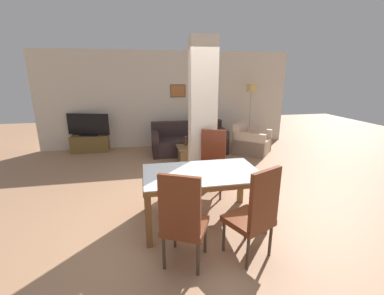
{
  "coord_description": "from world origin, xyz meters",
  "views": [
    {
      "loc": [
        -0.77,
        -3.23,
        2.07
      ],
      "look_at": [
        0.0,
        0.72,
        0.91
      ],
      "focal_mm": 24.0,
      "sensor_mm": 36.0,
      "label": 1
    }
  ],
  "objects_px": {
    "dining_chair_near_right": "(255,212)",
    "tv_screen": "(88,125)",
    "floor_lamp": "(251,94)",
    "dining_chair_far_right": "(212,161)",
    "sofa": "(189,142)",
    "bottle": "(186,142)",
    "dining_chair_near_left": "(183,219)",
    "coffee_table": "(193,154)",
    "armchair": "(251,142)",
    "dining_table": "(202,182)",
    "tv_stand": "(90,143)"
  },
  "relations": [
    {
      "from": "dining_chair_near_left",
      "to": "tv_stand",
      "type": "bearing_deg",
      "value": 135.93
    },
    {
      "from": "tv_stand",
      "to": "floor_lamp",
      "type": "distance_m",
      "value": 4.75
    },
    {
      "from": "dining_table",
      "to": "tv_screen",
      "type": "xyz_separation_m",
      "value": [
        -2.22,
        4.0,
        0.13
      ]
    },
    {
      "from": "dining_chair_near_right",
      "to": "armchair",
      "type": "relative_size",
      "value": 0.96
    },
    {
      "from": "dining_chair_far_right",
      "to": "armchair",
      "type": "distance_m",
      "value": 2.74
    },
    {
      "from": "tv_screen",
      "to": "floor_lamp",
      "type": "height_order",
      "value": "floor_lamp"
    },
    {
      "from": "dining_chair_near_right",
      "to": "tv_screen",
      "type": "bearing_deg",
      "value": 93.46
    },
    {
      "from": "dining_chair_near_right",
      "to": "dining_table",
      "type": "bearing_deg",
      "value": 90.0
    },
    {
      "from": "dining_chair_near_right",
      "to": "sofa",
      "type": "bearing_deg",
      "value": 64.76
    },
    {
      "from": "dining_chair_near_left",
      "to": "tv_screen",
      "type": "relative_size",
      "value": 1.02
    },
    {
      "from": "dining_chair_far_right",
      "to": "dining_chair_near_right",
      "type": "relative_size",
      "value": 1.0
    },
    {
      "from": "tv_stand",
      "to": "coffee_table",
      "type": "bearing_deg",
      "value": -29.78
    },
    {
      "from": "dining_chair_near_left",
      "to": "sofa",
      "type": "relative_size",
      "value": 0.57
    },
    {
      "from": "dining_chair_near_left",
      "to": "tv_screen",
      "type": "height_order",
      "value": "dining_chair_near_left"
    },
    {
      "from": "coffee_table",
      "to": "bottle",
      "type": "xyz_separation_m",
      "value": [
        -0.16,
        0.13,
        0.29
      ]
    },
    {
      "from": "armchair",
      "to": "coffee_table",
      "type": "relative_size",
      "value": 1.54
    },
    {
      "from": "armchair",
      "to": "tv_screen",
      "type": "bearing_deg",
      "value": -61.99
    },
    {
      "from": "tv_screen",
      "to": "floor_lamp",
      "type": "bearing_deg",
      "value": -166.17
    },
    {
      "from": "dining_table",
      "to": "coffee_table",
      "type": "relative_size",
      "value": 2.12
    },
    {
      "from": "floor_lamp",
      "to": "tv_stand",
      "type": "bearing_deg",
      "value": 177.73
    },
    {
      "from": "dining_chair_near_left",
      "to": "armchair",
      "type": "height_order",
      "value": "dining_chair_near_left"
    },
    {
      "from": "dining_chair_far_right",
      "to": "coffee_table",
      "type": "xyz_separation_m",
      "value": [
        -0.02,
        1.6,
        -0.38
      ]
    },
    {
      "from": "dining_table",
      "to": "sofa",
      "type": "distance_m",
      "value": 3.46
    },
    {
      "from": "dining_chair_far_right",
      "to": "tv_screen",
      "type": "relative_size",
      "value": 1.02
    },
    {
      "from": "dining_chair_near_left",
      "to": "floor_lamp",
      "type": "height_order",
      "value": "floor_lamp"
    },
    {
      "from": "tv_stand",
      "to": "tv_screen",
      "type": "bearing_deg",
      "value": 0.0
    },
    {
      "from": "tv_screen",
      "to": "floor_lamp",
      "type": "distance_m",
      "value": 4.63
    },
    {
      "from": "dining_table",
      "to": "dining_chair_near_right",
      "type": "bearing_deg",
      "value": -65.16
    },
    {
      "from": "dining_chair_far_right",
      "to": "floor_lamp",
      "type": "xyz_separation_m",
      "value": [
        1.94,
        2.91,
        0.91
      ]
    },
    {
      "from": "dining_table",
      "to": "tv_stand",
      "type": "xyz_separation_m",
      "value": [
        -2.22,
        4.0,
        -0.39
      ]
    },
    {
      "from": "coffee_table",
      "to": "floor_lamp",
      "type": "height_order",
      "value": "floor_lamp"
    },
    {
      "from": "sofa",
      "to": "tv_screen",
      "type": "bearing_deg",
      "value": -12.45
    },
    {
      "from": "dining_chair_far_right",
      "to": "bottle",
      "type": "height_order",
      "value": "dining_chair_far_right"
    },
    {
      "from": "dining_chair_near_right",
      "to": "tv_screen",
      "type": "height_order",
      "value": "dining_chair_near_right"
    },
    {
      "from": "dining_chair_near_right",
      "to": "armchair",
      "type": "height_order",
      "value": "dining_chair_near_right"
    },
    {
      "from": "dining_chair_near_left",
      "to": "tv_screen",
      "type": "xyz_separation_m",
      "value": [
        -1.82,
        4.86,
        0.15
      ]
    },
    {
      "from": "dining_table",
      "to": "coffee_table",
      "type": "bearing_deg",
      "value": 81.39
    },
    {
      "from": "tv_stand",
      "to": "bottle",
      "type": "bearing_deg",
      "value": -29.1
    },
    {
      "from": "dining_table",
      "to": "floor_lamp",
      "type": "xyz_separation_m",
      "value": [
        2.35,
        3.82,
        0.89
      ]
    },
    {
      "from": "dining_table",
      "to": "dining_chair_near_left",
      "type": "bearing_deg",
      "value": -115.43
    },
    {
      "from": "dining_table",
      "to": "coffee_table",
      "type": "xyz_separation_m",
      "value": [
        0.38,
        2.51,
        -0.4
      ]
    },
    {
      "from": "dining_chair_far_right",
      "to": "sofa",
      "type": "distance_m",
      "value": 2.52
    },
    {
      "from": "armchair",
      "to": "tv_stand",
      "type": "relative_size",
      "value": 1.21
    },
    {
      "from": "coffee_table",
      "to": "tv_screen",
      "type": "bearing_deg",
      "value": 150.22
    },
    {
      "from": "bottle",
      "to": "floor_lamp",
      "type": "height_order",
      "value": "floor_lamp"
    },
    {
      "from": "dining_chair_near_right",
      "to": "floor_lamp",
      "type": "bearing_deg",
      "value": 42.7
    },
    {
      "from": "tv_screen",
      "to": "bottle",
      "type": "bearing_deg",
      "value": 167.0
    },
    {
      "from": "dining_chair_near_right",
      "to": "tv_screen",
      "type": "distance_m",
      "value": 5.54
    },
    {
      "from": "dining_chair_near_right",
      "to": "floor_lamp",
      "type": "height_order",
      "value": "floor_lamp"
    },
    {
      "from": "dining_chair_far_right",
      "to": "dining_chair_near_right",
      "type": "xyz_separation_m",
      "value": [
        0.0,
        -1.79,
        0.0
      ]
    }
  ]
}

